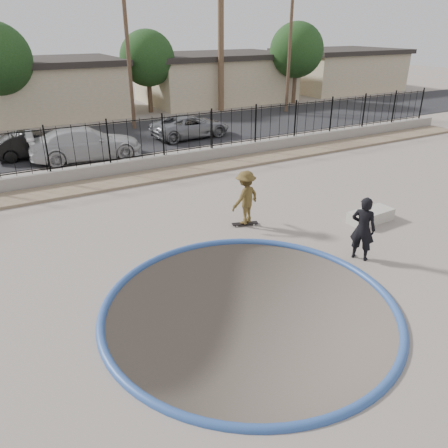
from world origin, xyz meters
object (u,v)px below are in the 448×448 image
concrete_ledge (371,216)px  car_d (191,126)px  videographer (363,229)px  car_b (34,144)px  skater (245,200)px  skateboard (245,223)px  car_c (86,143)px

concrete_ledge → car_d: size_ratio=0.34×
videographer → car_d: 15.65m
car_b → concrete_ledge: bearing=-147.6°
skater → car_b: (-4.83, 12.00, -0.21)m
skateboard → car_b: size_ratio=0.23×
skater → car_c: size_ratio=0.34×
car_d → videographer: bearing=168.9°
skater → car_d: 12.57m
skater → car_d: skater is taller
skater → car_d: bearing=-125.1°
skateboard → car_c: bearing=121.6°
concrete_ledge → car_b: 16.33m
car_b → car_c: 2.70m
skater → concrete_ledge: bearing=136.7°
skateboard → videographer: (1.65, -3.51, 0.87)m
skateboard → videographer: 3.97m
skateboard → car_c: (-2.66, 10.40, 0.74)m
skateboard → car_b: 12.95m
skateboard → concrete_ledge: bearing=-8.1°
skateboard → skater: bearing=62.3°
car_c → concrete_ledge: bearing=-147.3°
videographer → car_b: size_ratio=0.48×
car_c → car_d: car_c is taller
skateboard → concrete_ledge: size_ratio=0.56×
car_d → skater: bearing=159.3°
car_b → car_d: bearing=-89.7°
concrete_ledge → car_c: (-6.51, 12.23, 0.60)m
car_d → concrete_ledge: bearing=177.1°
skateboard → concrete_ledge: 4.27m
car_b → car_d: (8.55, 0.00, 0.01)m
concrete_ledge → videographer: bearing=-142.7°
skater → car_c: skater is taller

